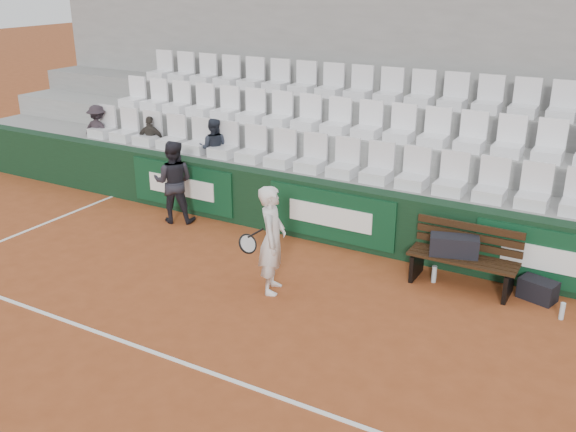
% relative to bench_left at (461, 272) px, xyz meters
% --- Properties ---
extents(ground, '(80.00, 80.00, 0.00)m').
position_rel_bench_left_xyz_m(ground, '(-2.04, -3.44, -0.23)').
color(ground, '#974622').
rests_on(ground, ground).
extents(court_baseline, '(18.00, 0.06, 0.01)m').
position_rel_bench_left_xyz_m(court_baseline, '(-2.04, -3.44, -0.22)').
color(court_baseline, white).
rests_on(court_baseline, ground).
extents(back_barrier, '(18.00, 0.34, 1.00)m').
position_rel_bench_left_xyz_m(back_barrier, '(-1.97, 0.55, 0.28)').
color(back_barrier, black).
rests_on(back_barrier, ground).
extents(grandstand_tier_front, '(18.00, 0.95, 1.00)m').
position_rel_bench_left_xyz_m(grandstand_tier_front, '(-2.04, 1.18, 0.28)').
color(grandstand_tier_front, gray).
rests_on(grandstand_tier_front, ground).
extents(grandstand_tier_mid, '(18.00, 0.95, 1.45)m').
position_rel_bench_left_xyz_m(grandstand_tier_mid, '(-2.04, 2.13, 0.50)').
color(grandstand_tier_mid, gray).
rests_on(grandstand_tier_mid, ground).
extents(grandstand_tier_back, '(18.00, 0.95, 1.90)m').
position_rel_bench_left_xyz_m(grandstand_tier_back, '(-2.04, 3.08, 0.72)').
color(grandstand_tier_back, gray).
rests_on(grandstand_tier_back, ground).
extents(grandstand_rear_wall, '(18.00, 0.30, 4.40)m').
position_rel_bench_left_xyz_m(grandstand_rear_wall, '(-2.04, 3.71, 1.98)').
color(grandstand_rear_wall, gray).
rests_on(grandstand_rear_wall, ground).
extents(seat_row_front, '(11.90, 0.44, 0.63)m').
position_rel_bench_left_xyz_m(seat_row_front, '(-2.04, 1.01, 1.09)').
color(seat_row_front, silver).
rests_on(seat_row_front, grandstand_tier_front).
extents(seat_row_mid, '(11.90, 0.44, 0.63)m').
position_rel_bench_left_xyz_m(seat_row_mid, '(-2.04, 1.96, 1.54)').
color(seat_row_mid, white).
rests_on(seat_row_mid, grandstand_tier_mid).
extents(seat_row_back, '(11.90, 0.44, 0.63)m').
position_rel_bench_left_xyz_m(seat_row_back, '(-2.04, 2.91, 1.99)').
color(seat_row_back, silver).
rests_on(seat_row_back, grandstand_tier_back).
extents(bench_left, '(1.50, 0.56, 0.45)m').
position_rel_bench_left_xyz_m(bench_left, '(0.00, 0.00, 0.00)').
color(bench_left, black).
rests_on(bench_left, ground).
extents(sports_bag_left, '(0.72, 0.46, 0.28)m').
position_rel_bench_left_xyz_m(sports_bag_left, '(-0.14, 0.02, 0.37)').
color(sports_bag_left, black).
rests_on(sports_bag_left, bench_left).
extents(sports_bag_ground, '(0.54, 0.41, 0.29)m').
position_rel_bench_left_xyz_m(sports_bag_ground, '(1.01, 0.14, -0.08)').
color(sports_bag_ground, black).
rests_on(sports_bag_ground, ground).
extents(water_bottle_near, '(0.07, 0.07, 0.25)m').
position_rel_bench_left_xyz_m(water_bottle_near, '(-0.37, -0.05, -0.10)').
color(water_bottle_near, '#AEBFC5').
rests_on(water_bottle_near, ground).
extents(water_bottle_far, '(0.06, 0.06, 0.23)m').
position_rel_bench_left_xyz_m(water_bottle_far, '(1.38, -0.26, -0.11)').
color(water_bottle_far, silver).
rests_on(water_bottle_far, ground).
extents(tennis_player, '(0.77, 0.65, 1.53)m').
position_rel_bench_left_xyz_m(tennis_player, '(-2.25, -1.40, 0.54)').
color(tennis_player, silver).
rests_on(tennis_player, ground).
extents(ball_kid, '(0.88, 0.80, 1.47)m').
position_rel_bench_left_xyz_m(ball_kid, '(-5.11, 0.01, 0.51)').
color(ball_kid, black).
rests_on(ball_kid, ground).
extents(spectator_a, '(0.74, 0.49, 1.08)m').
position_rel_bench_left_xyz_m(spectator_a, '(-7.91, 1.06, 1.31)').
color(spectator_a, '#282025').
rests_on(spectator_a, grandstand_tier_front).
extents(spectator_b, '(0.63, 0.42, 1.00)m').
position_rel_bench_left_xyz_m(spectator_b, '(-6.49, 1.06, 1.27)').
color(spectator_b, '#322D28').
rests_on(spectator_b, grandstand_tier_front).
extents(spectator_c, '(0.67, 0.61, 1.12)m').
position_rel_bench_left_xyz_m(spectator_c, '(-4.99, 1.06, 1.33)').
color(spectator_c, '#212631').
rests_on(spectator_c, grandstand_tier_front).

